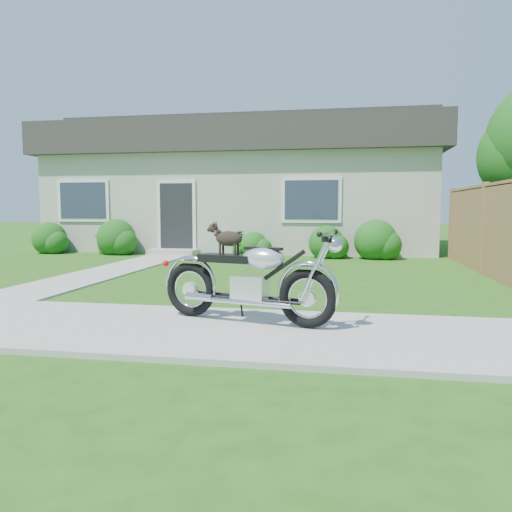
% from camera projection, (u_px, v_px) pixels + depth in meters
% --- Properties ---
extents(ground, '(80.00, 80.00, 0.00)m').
position_uv_depth(ground, '(44.00, 323.00, 5.90)').
color(ground, '#235114').
rests_on(ground, ground).
extents(sidewalk, '(24.00, 2.20, 0.04)m').
position_uv_depth(sidewalk, '(44.00, 322.00, 5.90)').
color(sidewalk, '#9E9B93').
rests_on(sidewalk, ground).
extents(walkway, '(1.20, 8.00, 0.03)m').
position_uv_depth(walkway, '(117.00, 269.00, 11.06)').
color(walkway, '#9E9B93').
rests_on(walkway, ground).
extents(house, '(12.60, 7.03, 4.50)m').
position_uv_depth(house, '(246.00, 185.00, 17.44)').
color(house, '#BBB8A9').
rests_on(house, ground).
extents(fence, '(0.12, 6.62, 1.90)m').
position_uv_depth(fence, '(484.00, 229.00, 10.31)').
color(fence, '#A08148').
rests_on(fence, ground).
extents(shrub_row, '(10.75, 1.15, 1.15)m').
position_uv_depth(shrub_row, '(216.00, 240.00, 14.21)').
color(shrub_row, '#1B5516').
rests_on(shrub_row, ground).
extents(potted_plant_left, '(0.99, 0.99, 0.83)m').
position_uv_depth(potted_plant_left, '(104.00, 240.00, 14.88)').
color(potted_plant_left, '#245817').
rests_on(potted_plant_left, ground).
extents(potted_plant_right, '(0.58, 0.58, 0.73)m').
position_uv_depth(potted_plant_right, '(238.00, 243.00, 14.15)').
color(potted_plant_right, '#256E1E').
rests_on(potted_plant_right, ground).
extents(motorcycle_with_dog, '(2.19, 0.84, 1.14)m').
position_uv_depth(motorcycle_with_dog, '(249.00, 279.00, 5.75)').
color(motorcycle_with_dog, black).
rests_on(motorcycle_with_dog, sidewalk).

